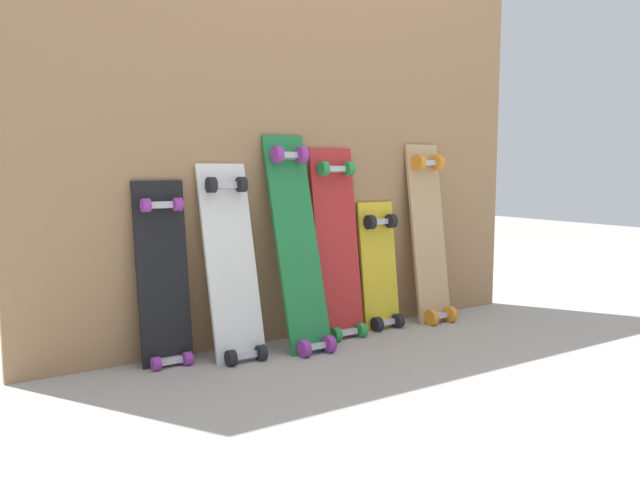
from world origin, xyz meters
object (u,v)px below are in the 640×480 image
(skateboard_black, at_px, (164,283))
(skateboard_yellow, at_px, (380,272))
(skateboard_green, at_px, (299,250))
(skateboard_red, at_px, (338,251))
(skateboard_white, at_px, (232,270))
(skateboard_natural, at_px, (430,240))

(skateboard_black, xyz_separation_m, skateboard_yellow, (1.00, -0.00, -0.05))
(skateboard_black, height_order, skateboard_green, skateboard_green)
(skateboard_green, relative_size, skateboard_red, 1.06)
(skateboard_green, height_order, skateboard_red, skateboard_green)
(skateboard_green, xyz_separation_m, skateboard_red, (0.23, 0.06, -0.03))
(skateboard_white, xyz_separation_m, skateboard_natural, (1.02, 0.03, 0.05))
(skateboard_green, bearing_deg, skateboard_white, 173.94)
(skateboard_green, distance_m, skateboard_yellow, 0.50)
(skateboard_white, bearing_deg, skateboard_red, 3.97)
(skateboard_green, xyz_separation_m, skateboard_yellow, (0.47, 0.08, -0.14))
(skateboard_yellow, bearing_deg, skateboard_green, -170.25)
(skateboard_yellow, distance_m, skateboard_natural, 0.31)
(skateboard_green, height_order, skateboard_natural, skateboard_green)
(skateboard_white, bearing_deg, skateboard_yellow, 3.99)
(skateboard_natural, bearing_deg, skateboard_green, -175.75)
(skateboard_white, relative_size, skateboard_red, 0.93)
(skateboard_black, xyz_separation_m, skateboard_red, (0.75, -0.02, 0.07))
(skateboard_black, bearing_deg, skateboard_yellow, -0.14)
(skateboard_white, distance_m, skateboard_red, 0.51)
(skateboard_red, relative_size, skateboard_natural, 0.98)
(skateboard_white, height_order, skateboard_natural, skateboard_natural)
(skateboard_black, xyz_separation_m, skateboard_white, (0.25, -0.05, 0.03))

